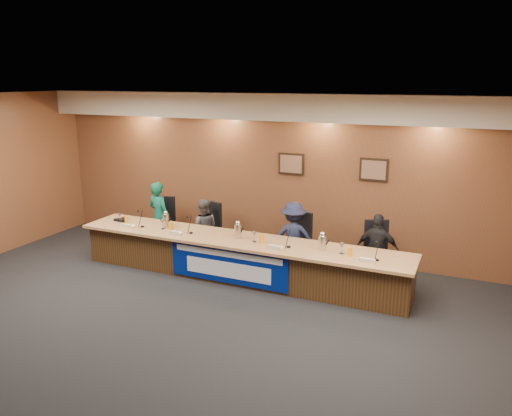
{
  "coord_description": "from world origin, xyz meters",
  "views": [
    {
      "loc": [
        3.66,
        -5.11,
        3.46
      ],
      "look_at": [
        0.23,
        2.65,
        1.26
      ],
      "focal_mm": 35.0,
      "sensor_mm": 36.0,
      "label": 1
    }
  ],
  "objects_px": {
    "office_chair_d": "(378,256)",
    "speakerphone": "(122,220)",
    "banner": "(228,265)",
    "carafe_left": "(166,221)",
    "carafe_right": "(322,243)",
    "panelist_c": "(293,237)",
    "office_chair_c": "(295,245)",
    "office_chair_b": "(206,233)",
    "dais_body": "(239,259)",
    "panelist_d": "(377,250)",
    "carafe_mid": "(238,231)",
    "panelist_b": "(203,228)",
    "office_chair_a": "(163,227)",
    "panelist_a": "(159,216)"
  },
  "relations": [
    {
      "from": "dais_body",
      "to": "office_chair_c",
      "type": "bearing_deg",
      "value": 45.16
    },
    {
      "from": "panelist_b",
      "to": "panelist_c",
      "type": "distance_m",
      "value": 1.88
    },
    {
      "from": "carafe_right",
      "to": "speakerphone",
      "type": "height_order",
      "value": "carafe_right"
    },
    {
      "from": "office_chair_b",
      "to": "carafe_mid",
      "type": "xyz_separation_m",
      "value": [
        1.1,
        -0.81,
        0.4
      ]
    },
    {
      "from": "carafe_mid",
      "to": "carafe_right",
      "type": "height_order",
      "value": "carafe_mid"
    },
    {
      "from": "dais_body",
      "to": "panelist_b",
      "type": "distance_m",
      "value": 1.32
    },
    {
      "from": "panelist_a",
      "to": "carafe_left",
      "type": "height_order",
      "value": "panelist_a"
    },
    {
      "from": "office_chair_a",
      "to": "carafe_mid",
      "type": "relative_size",
      "value": 1.89
    },
    {
      "from": "panelist_c",
      "to": "office_chair_a",
      "type": "distance_m",
      "value": 2.92
    },
    {
      "from": "office_chair_a",
      "to": "office_chair_c",
      "type": "xyz_separation_m",
      "value": [
        2.92,
        0.0,
        0.0
      ]
    },
    {
      "from": "dais_body",
      "to": "speakerphone",
      "type": "xyz_separation_m",
      "value": [
        -2.57,
        0.04,
        0.43
      ]
    },
    {
      "from": "banner",
      "to": "carafe_right",
      "type": "height_order",
      "value": "carafe_right"
    },
    {
      "from": "office_chair_b",
      "to": "dais_body",
      "type": "bearing_deg",
      "value": -22.62
    },
    {
      "from": "office_chair_a",
      "to": "speakerphone",
      "type": "relative_size",
      "value": 1.5
    },
    {
      "from": "panelist_d",
      "to": "panelist_c",
      "type": "bearing_deg",
      "value": -2.31
    },
    {
      "from": "office_chair_b",
      "to": "office_chair_d",
      "type": "distance_m",
      "value": 3.4
    },
    {
      "from": "banner",
      "to": "panelist_b",
      "type": "bearing_deg",
      "value": 134.94
    },
    {
      "from": "carafe_left",
      "to": "carafe_right",
      "type": "height_order",
      "value": "carafe_left"
    },
    {
      "from": "panelist_c",
      "to": "office_chair_c",
      "type": "height_order",
      "value": "panelist_c"
    },
    {
      "from": "panelist_d",
      "to": "office_chair_d",
      "type": "bearing_deg",
      "value": -92.31
    },
    {
      "from": "office_chair_a",
      "to": "carafe_mid",
      "type": "xyz_separation_m",
      "value": [
        2.14,
        -0.81,
        0.4
      ]
    },
    {
      "from": "banner",
      "to": "panelist_b",
      "type": "relative_size",
      "value": 1.85
    },
    {
      "from": "panelist_b",
      "to": "office_chair_a",
      "type": "relative_size",
      "value": 2.48
    },
    {
      "from": "office_chair_c",
      "to": "office_chair_d",
      "type": "xyz_separation_m",
      "value": [
        1.52,
        0.0,
        0.0
      ]
    },
    {
      "from": "panelist_b",
      "to": "office_chair_b",
      "type": "relative_size",
      "value": 2.48
    },
    {
      "from": "banner",
      "to": "panelist_c",
      "type": "height_order",
      "value": "panelist_c"
    },
    {
      "from": "office_chair_d",
      "to": "carafe_left",
      "type": "xyz_separation_m",
      "value": [
        -3.81,
        -0.77,
        0.4
      ]
    },
    {
      "from": "carafe_left",
      "to": "carafe_right",
      "type": "bearing_deg",
      "value": -1.11
    },
    {
      "from": "panelist_b",
      "to": "office_chair_b",
      "type": "xyz_separation_m",
      "value": [
        0.0,
        0.1,
        -0.12
      ]
    },
    {
      "from": "dais_body",
      "to": "office_chair_a",
      "type": "relative_size",
      "value": 12.5
    },
    {
      "from": "panelist_a",
      "to": "carafe_mid",
      "type": "xyz_separation_m",
      "value": [
        2.14,
        -0.71,
        0.15
      ]
    },
    {
      "from": "office_chair_b",
      "to": "carafe_left",
      "type": "relative_size",
      "value": 1.85
    },
    {
      "from": "banner",
      "to": "panelist_d",
      "type": "distance_m",
      "value": 2.56
    },
    {
      "from": "panelist_d",
      "to": "carafe_mid",
      "type": "xyz_separation_m",
      "value": [
        -2.3,
        -0.71,
        0.25
      ]
    },
    {
      "from": "banner",
      "to": "panelist_a",
      "type": "height_order",
      "value": "panelist_a"
    },
    {
      "from": "carafe_right",
      "to": "carafe_left",
      "type": "bearing_deg",
      "value": 178.89
    },
    {
      "from": "banner",
      "to": "office_chair_d",
      "type": "height_order",
      "value": "banner"
    },
    {
      "from": "panelist_c",
      "to": "office_chair_d",
      "type": "xyz_separation_m",
      "value": [
        1.52,
        0.1,
        -0.18
      ]
    },
    {
      "from": "office_chair_d",
      "to": "speakerphone",
      "type": "xyz_separation_m",
      "value": [
        -4.87,
        -0.75,
        0.3
      ]
    },
    {
      "from": "panelist_a",
      "to": "panelist_b",
      "type": "xyz_separation_m",
      "value": [
        1.04,
        0.0,
        -0.13
      ]
    },
    {
      "from": "panelist_a",
      "to": "panelist_d",
      "type": "distance_m",
      "value": 4.44
    },
    {
      "from": "office_chair_b",
      "to": "carafe_mid",
      "type": "distance_m",
      "value": 1.42
    },
    {
      "from": "carafe_mid",
      "to": "dais_body",
      "type": "bearing_deg",
      "value": 103.03
    },
    {
      "from": "dais_body",
      "to": "carafe_left",
      "type": "height_order",
      "value": "carafe_left"
    },
    {
      "from": "carafe_left",
      "to": "carafe_mid",
      "type": "relative_size",
      "value": 1.02
    },
    {
      "from": "dais_body",
      "to": "carafe_left",
      "type": "xyz_separation_m",
      "value": [
        -1.51,
        0.02,
        0.53
      ]
    },
    {
      "from": "carafe_mid",
      "to": "carafe_right",
      "type": "relative_size",
      "value": 1.03
    },
    {
      "from": "panelist_a",
      "to": "office_chair_b",
      "type": "bearing_deg",
      "value": -161.03
    },
    {
      "from": "office_chair_c",
      "to": "office_chair_d",
      "type": "height_order",
      "value": "same"
    },
    {
      "from": "office_chair_c",
      "to": "speakerphone",
      "type": "bearing_deg",
      "value": -149.57
    }
  ]
}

